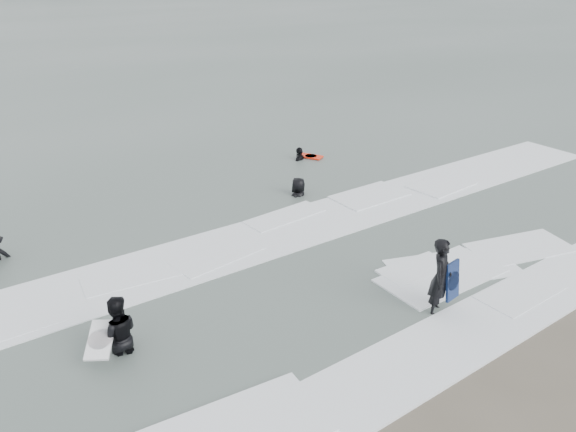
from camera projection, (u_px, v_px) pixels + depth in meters
ground at (416, 337)px, 12.51m from camera, size 320.00×320.00×0.00m
surfer_centre at (436, 312)px, 13.40m from camera, size 0.86×0.76×1.97m
surfer_wading at (120, 351)px, 12.07m from camera, size 1.05×0.90×1.89m
surfer_right_near at (300, 160)px, 23.54m from camera, size 1.09×0.85×1.72m
surfer_right_far at (298, 196)px, 19.98m from camera, size 1.07×0.98×1.83m
surf_foam at (315, 268)px, 15.26m from camera, size 30.03×9.06×0.09m
bodyboards at (297, 233)px, 16.14m from camera, size 12.37×11.59×1.25m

